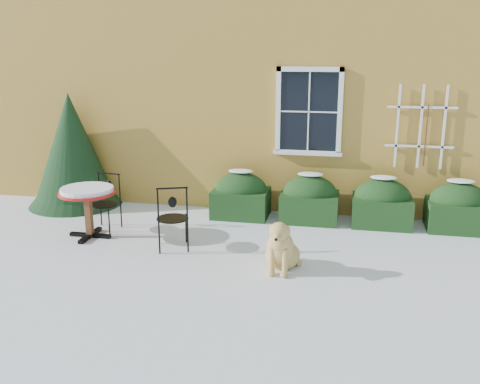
% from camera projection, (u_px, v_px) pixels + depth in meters
% --- Properties ---
extents(ground, '(80.00, 80.00, 0.00)m').
position_uv_depth(ground, '(226.00, 269.00, 7.78)').
color(ground, white).
rests_on(ground, ground).
extents(house, '(12.40, 8.40, 6.40)m').
position_uv_depth(house, '(287.00, 44.00, 13.57)').
color(house, gold).
rests_on(house, ground).
extents(hedge_row, '(4.95, 0.80, 0.91)m').
position_uv_depth(hedge_row, '(345.00, 201.00, 9.76)').
color(hedge_row, black).
rests_on(hedge_row, ground).
extents(evergreen_shrub, '(1.88, 1.88, 2.27)m').
position_uv_depth(evergreen_shrub, '(73.00, 161.00, 10.80)').
color(evergreen_shrub, black).
rests_on(evergreen_shrub, ground).
extents(bistro_table, '(0.94, 0.94, 0.87)m').
position_uv_depth(bistro_table, '(87.00, 196.00, 8.91)').
color(bistro_table, black).
rests_on(bistro_table, ground).
extents(patio_chair_near, '(0.61, 0.60, 1.06)m').
position_uv_depth(patio_chair_near, '(173.00, 217.00, 8.42)').
color(patio_chair_near, black).
rests_on(patio_chair_near, ground).
extents(patio_chair_far, '(0.48, 0.48, 0.99)m').
position_uv_depth(patio_chair_far, '(105.00, 202.00, 9.39)').
color(patio_chair_far, black).
rests_on(patio_chair_far, ground).
extents(dog, '(0.56, 0.88, 0.80)m').
position_uv_depth(dog, '(281.00, 249.00, 7.66)').
color(dog, '#DAB162').
rests_on(dog, ground).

